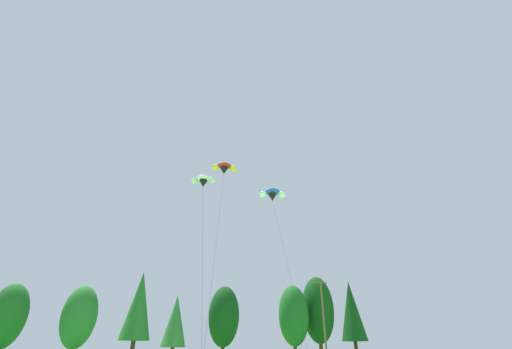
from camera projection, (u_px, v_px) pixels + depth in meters
The scene contains 12 objects.
treeline_tree_c at pixel (7, 316), 43.17m from camera, with size 4.53×4.53×10.12m.
treeline_tree_d at pixel (79, 317), 46.85m from camera, with size 4.64×4.64×10.51m.
treeline_tree_e at pixel (139, 305), 52.40m from camera, with size 4.57×4.57×13.50m.
treeline_tree_f at pixel (175, 321), 53.21m from camera, with size 3.84×3.84×10.17m.
treeline_tree_g at pixel (224, 316), 56.01m from camera, with size 5.05×5.05×12.04m.
treeline_tree_h at pixel (294, 315), 59.89m from camera, with size 5.27×5.27×12.87m.
treeline_tree_i at pixel (318, 309), 63.63m from camera, with size 5.86×5.86×15.04m.
treeline_tree_j at pixel (351, 310), 64.64m from camera, with size 4.78×4.78×14.43m.
utility_pole at pixel (324, 319), 47.98m from camera, with size 2.20×0.26×11.79m.
parafoil_kite_high_red_yellow at pixel (224, 168), 39.76m from camera, with size 7.26×16.42×20.76m.
parafoil_kite_mid_blue_white at pixel (272, 195), 43.37m from camera, with size 4.20×11.39×19.19m.
parafoil_kite_far_white at pixel (203, 181), 33.46m from camera, with size 3.66×12.75×16.45m.
Camera 1 is at (-10.00, -1.32, 2.07)m, focal length 23.73 mm.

